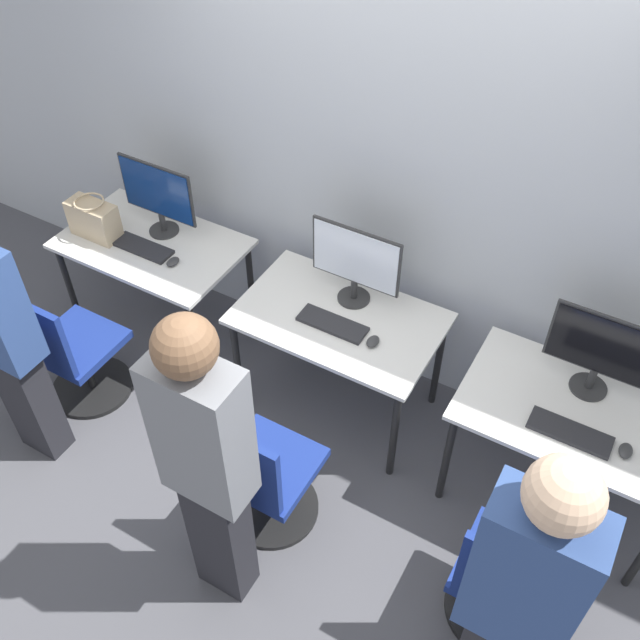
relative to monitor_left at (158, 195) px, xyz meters
The scene contains 21 objects.
ground_plane 1.66m from the monitor_left, 20.09° to the right, with size 20.00×20.00×0.00m, color #4C4C51.
wall_back 1.38m from the monitor_left, 14.88° to the left, with size 12.00×0.05×2.80m.
desk_left 0.36m from the monitor_left, 90.00° to the right, with size 1.08×0.68×0.71m.
monitor_left is the anchor object (origin of this frame).
keyboard_left 0.32m from the monitor_left, 90.00° to the right, with size 0.37×0.13×0.02m.
mouse_left 0.40m from the monitor_left, 42.52° to the right, with size 0.06×0.09×0.03m.
office_chair_left 1.04m from the monitor_left, 94.44° to the right, with size 0.48×0.48×0.86m.
person_left 1.20m from the monitor_left, 90.48° to the right, with size 0.36×0.21×1.60m.
desk_center 1.32m from the monitor_left, ahead, with size 1.08×0.68×0.71m.
monitor_center 1.27m from the monitor_left, ahead, with size 0.51×0.18×0.46m.
keyboard_center 1.31m from the monitor_left, ahead, with size 0.37×0.13×0.02m.
mouse_center 1.55m from the monitor_left, ahead, with size 0.06×0.09×0.03m.
office_chair_center 1.76m from the monitor_left, 36.41° to the right, with size 0.48×0.48×0.86m.
person_center 1.90m from the monitor_left, 45.07° to the right, with size 0.36×0.23×1.76m.
desk_right 2.57m from the monitor_left, ahead, with size 1.08×0.68×0.71m.
monitor_right 2.54m from the monitor_left, ahead, with size 0.51×0.18×0.46m.
keyboard_right 2.57m from the monitor_left, ahead, with size 0.37×0.13×0.02m.
mouse_right 2.80m from the monitor_left, ahead, with size 0.06×0.09×0.03m.
office_chair_right 2.76m from the monitor_left, 19.79° to the right, with size 0.48×0.48×0.86m.
person_right 2.88m from the monitor_left, 26.31° to the right, with size 0.36×0.23×1.76m.
handbag 0.42m from the monitor_left, 144.86° to the right, with size 0.30×0.18×0.25m.
Camera 1 is at (1.25, -2.05, 3.34)m, focal length 40.00 mm.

